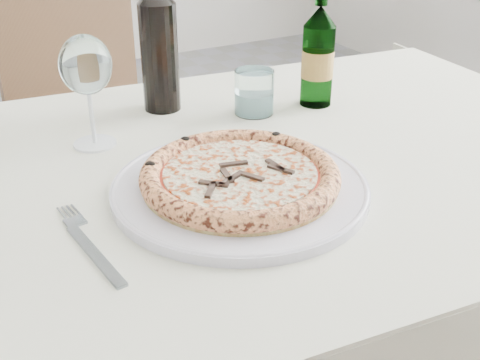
{
  "coord_description": "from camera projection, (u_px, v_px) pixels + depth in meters",
  "views": [
    {
      "loc": [
        -0.24,
        -0.79,
        1.16
      ],
      "look_at": [
        0.12,
        -0.15,
        0.78
      ],
      "focal_mm": 45.0,
      "sensor_mm": 36.0,
      "label": 1
    }
  ],
  "objects": [
    {
      "name": "dining_table",
      "position": [
        209.0,
        216.0,
        0.96
      ],
      "size": [
        1.49,
        0.97,
        0.76
      ],
      "color": "brown",
      "rests_on": "floor"
    },
    {
      "name": "chair_far",
      "position": [
        87.0,
        119.0,
        1.67
      ],
      "size": [
        0.41,
        0.42,
        0.93
      ],
      "color": "brown",
      "rests_on": "floor"
    },
    {
      "name": "plate",
      "position": [
        240.0,
        187.0,
        0.83
      ],
      "size": [
        0.36,
        0.36,
        0.02
      ],
      "color": "white",
      "rests_on": "dining_table"
    },
    {
      "name": "pizza",
      "position": [
        240.0,
        176.0,
        0.83
      ],
      "size": [
        0.28,
        0.28,
        0.03
      ],
      "color": "tan",
      "rests_on": "plate"
    },
    {
      "name": "fork",
      "position": [
        89.0,
        244.0,
        0.72
      ],
      "size": [
        0.03,
        0.21,
        0.0
      ],
      "color": "gray",
      "rests_on": "dining_table"
    },
    {
      "name": "wine_glass",
      "position": [
        86.0,
        68.0,
        0.92
      ],
      "size": [
        0.08,
        0.08,
        0.18
      ],
      "color": "white",
      "rests_on": "dining_table"
    },
    {
      "name": "tumbler",
      "position": [
        254.0,
        95.0,
        1.09
      ],
      "size": [
        0.07,
        0.07,
        0.08
      ],
      "color": "white",
      "rests_on": "dining_table"
    },
    {
      "name": "beer_bottle",
      "position": [
        318.0,
        56.0,
        1.1
      ],
      "size": [
        0.06,
        0.06,
        0.23
      ],
      "color": "#285A29",
      "rests_on": "dining_table"
    },
    {
      "name": "wine_bottle",
      "position": [
        159.0,
        46.0,
        1.07
      ],
      "size": [
        0.07,
        0.07,
        0.28
      ],
      "color": "black",
      "rests_on": "dining_table"
    }
  ]
}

